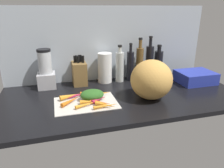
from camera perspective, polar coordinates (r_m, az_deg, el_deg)
ground_plane at (r=150.45cm, az=2.94°, el=-3.33°), size 170.00×80.00×3.00cm
wall_back at (r=177.24cm, az=-0.86°, el=10.93°), size 170.00×3.00×60.00cm
cutting_board at (r=136.85cm, az=-7.10°, el=-5.07°), size 39.96×27.69×0.80cm
carrot_0 at (r=146.46cm, az=-6.04°, el=-2.60°), size 13.63×5.73×2.42cm
carrot_1 at (r=142.00cm, az=-3.60°, el=-3.36°), size 9.26×9.02×2.01cm
carrot_2 at (r=132.54cm, az=-3.18°, el=-5.05°), size 12.84×9.98×2.36cm
carrot_3 at (r=143.25cm, az=-11.31°, el=-3.23°), size 14.71×7.28×3.35cm
carrot_4 at (r=131.23cm, az=-6.69°, el=-5.48°), size 16.32×7.32×2.18cm
carrot_5 at (r=144.99cm, az=-9.19°, el=-2.99°), size 14.94×5.12×2.46cm
carrot_6 at (r=129.11cm, az=-1.83°, el=-5.71°), size 11.81×10.33×2.51cm
carrot_7 at (r=128.44cm, az=-1.73°, el=-5.97°), size 15.65×3.35×2.06cm
carrot_8 at (r=136.90cm, az=-11.12°, el=-4.51°), size 13.94×12.67×2.65cm
carrot_9 at (r=144.79cm, az=-3.60°, el=-2.69°), size 17.91×5.16×2.93cm
carrot_10 at (r=136.95cm, az=-3.57°, el=-4.15°), size 11.68×8.79×2.57cm
carrot_11 at (r=134.09cm, az=-6.07°, el=-4.81°), size 12.80×4.35×2.45cm
carrot_greens_pile at (r=138.94cm, az=-5.48°, el=-2.92°), size 15.76×12.12×6.67cm
winter_squash at (r=141.05cm, az=10.70°, el=1.18°), size 27.86×27.46×26.70cm
knife_block at (r=168.64cm, az=-8.90°, el=3.01°), size 10.81×15.06×23.42cm
blender_appliance at (r=165.76cm, az=-17.62°, el=3.26°), size 13.25×13.25×29.94cm
paper_towel_roll at (r=171.15cm, az=-1.96°, el=4.45°), size 11.27×11.27×24.23cm
bottle_0 at (r=172.60cm, az=2.11°, el=4.86°), size 6.81×6.81×30.41cm
bottle_1 at (r=175.56cm, az=4.99°, el=5.06°), size 5.84×5.84×31.52cm
bottle_2 at (r=178.12cm, az=7.51°, el=5.76°), size 6.05×6.05×35.51cm
bottle_3 at (r=181.79cm, az=10.16°, el=6.00°), size 6.52×6.52×36.49cm
bottle_4 at (r=189.13cm, az=12.49°, el=5.52°), size 7.47×7.47×28.50cm
dish_rack at (r=184.97cm, az=21.77°, el=1.77°), size 28.71×22.93×9.22cm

